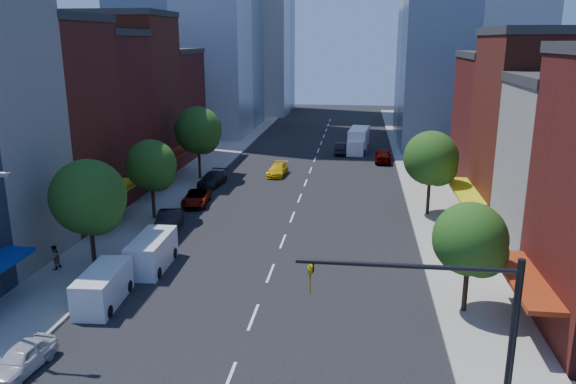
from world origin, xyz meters
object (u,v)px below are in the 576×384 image
Objects in this scene: traffic_car_far at (383,156)px; parked_car_front at (22,359)px; traffic_car_oncoming at (341,148)px; pedestrian_far at (54,257)px; parked_car_second at (169,221)px; taxi at (278,170)px; cargo_van_near at (102,288)px; parked_car_rear at (212,179)px; parked_car_third at (196,198)px; cargo_van_far at (151,253)px; box_truck at (358,141)px.

parked_car_front is at bearing 71.75° from traffic_car_far.
pedestrian_far reaches higher than traffic_car_oncoming.
taxi is at bearing 65.76° from parked_car_second.
parked_car_rear is at bearing 87.68° from cargo_van_near.
cargo_van_near reaches higher than parked_car_third.
traffic_car_far is (16.43, 35.53, -0.25)m from cargo_van_far.
parked_car_front is 0.77× the size of cargo_van_near.
parked_car_rear is (-0.32, 7.05, 0.04)m from parked_car_third.
cargo_van_near reaches higher than pedestrian_far.
traffic_car_far reaches higher than parked_car_second.
cargo_van_far reaches higher than cargo_van_near.
taxi is 0.57× the size of box_truck.
taxi is 2.79× the size of pedestrian_far.
parked_car_third is 0.60× the size of box_truck.
parked_car_third is 0.98× the size of traffic_car_far.
traffic_car_far is (5.39, -4.76, 0.07)m from traffic_car_oncoming.
traffic_car_far is 7.13m from box_truck.
parked_car_rear is at bearing -120.79° from box_truck.
taxi is (6.07, 5.23, -0.05)m from parked_car_rear.
pedestrian_far is (-4.84, -16.05, 0.30)m from parked_car_third.
box_truck reaches higher than cargo_van_near.
traffic_car_far is (17.30, 40.98, -0.19)m from cargo_van_near.
box_truck is (-3.11, 6.38, 0.65)m from traffic_car_far.
parked_car_rear is at bearing -175.13° from pedestrian_far.
box_truck is at bearing 70.56° from cargo_van_far.
parked_car_second reaches higher than parked_car_rear.
cargo_van_far is 43.97m from box_truck.
parked_car_third is 30.82m from box_truck.
parked_car_second reaches higher than traffic_car_oncoming.
box_truck is 47.35m from pedestrian_far.
traffic_car_oncoming is 2.89m from box_truck.
pedestrian_far reaches higher than parked_car_front.
box_truck is (14.89, 54.22, 0.82)m from parked_car_front.
parked_car_second is 35.16m from traffic_car_oncoming.
cargo_van_far is 1.13× the size of traffic_car_oncoming.
pedestrian_far is at bearing -126.30° from parked_car_second.
pedestrian_far is (-22.52, -36.81, 0.14)m from traffic_car_far.
parked_car_front is 11.93m from pedestrian_far.
traffic_car_oncoming is (11.91, 45.74, -0.27)m from cargo_van_near.
traffic_car_far is (17.79, 28.14, 0.04)m from parked_car_second.
traffic_car_oncoming is (6.54, 13.24, 0.09)m from taxi.
parked_car_third is 1.04× the size of traffic_car_oncoming.
cargo_van_far reaches higher than traffic_car_far.
pedestrian_far reaches higher than parked_car_second.
cargo_van_near is 49.44m from box_truck.
cargo_van_near is at bearing -95.10° from taxi.
cargo_van_near is 32.94m from taxi.
box_truck is at bearing 80.36° from parked_car_front.
taxi is at bearing 175.45° from pedestrian_far.
cargo_van_near reaches higher than traffic_car_far.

